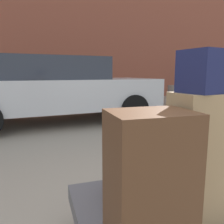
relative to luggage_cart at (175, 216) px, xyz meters
The scene contains 9 objects.
luggage_cart is the anchor object (origin of this frame).
suitcase_tan_center 0.44m from the luggage_cart, 72.44° to the right, with size 0.35×0.21×0.66m, color #9E7F56.
suitcase_charcoal_stacked_top 0.24m from the luggage_cart, 88.88° to the left, with size 0.54×0.45×0.26m, color #2D2D33.
suitcase_brown_front_left 0.55m from the luggage_cart, 139.22° to the right, with size 0.33×0.25×0.61m, color #51331E.
duffel_bag_navy_topmost_pile 0.85m from the luggage_cart, 72.44° to the right, with size 0.30×0.18×0.19m, color #191E47.
parked_car 4.19m from the luggage_cart, 94.91° to the left, with size 4.45×2.24×1.42m.
bicycle_leaning 9.88m from the luggage_cart, 50.77° to the left, with size 1.72×0.49×0.96m.
bollard_kerb_near 6.41m from the luggage_cart, 68.41° to the left, with size 0.26×0.26×0.67m, color #72665B.
bollard_kerb_mid 7.00m from the luggage_cart, 58.30° to the left, with size 0.26×0.26×0.67m, color #72665B.
Camera 1 is at (-0.72, -1.05, 1.09)m, focal length 37.01 mm.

